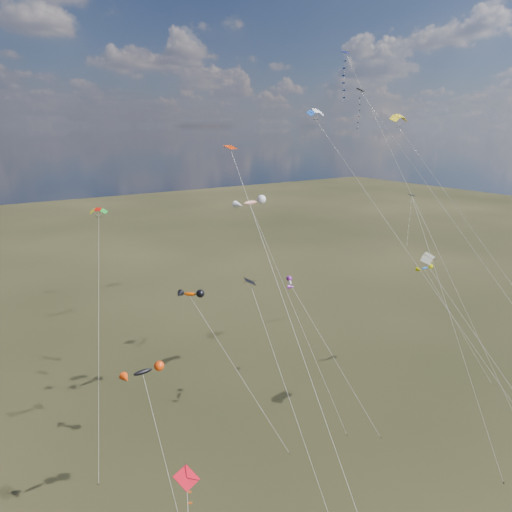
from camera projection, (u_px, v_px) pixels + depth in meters
ground at (369, 512)px, 39.82m from camera, size 400.00×400.00×0.00m
diamond_black_high at (375, 130)px, 60.42m from camera, size 10.73×30.95×37.34m
diamond_navy_tall at (360, 106)px, 48.05m from camera, size 12.58×18.49×40.04m
diamond_black_mid at (271, 343)px, 37.44m from camera, size 2.16×11.78×20.20m
diamond_navy_right at (413, 230)px, 56.59m from camera, size 8.43×20.10×24.38m
diamond_orange_center at (273, 271)px, 36.20m from camera, size 1.12×22.56×30.89m
parafoil_yellow at (400, 117)px, 56.08m from camera, size 13.83×24.43×34.40m
parafoil_blue_white at (318, 114)px, 51.19m from camera, size 13.94×24.06×34.67m
parafoil_striped at (430, 256)px, 51.30m from camera, size 5.12×16.41×19.15m
parafoil_tricolor at (98, 211)px, 55.51m from camera, size 8.30×20.02×23.19m
novelty_black_orange at (143, 372)px, 38.98m from camera, size 3.41×9.37×12.68m
novelty_orange_black at (190, 295)px, 46.62m from camera, size 7.55×10.43×16.43m
novelty_white_purple at (291, 283)px, 52.71m from camera, size 4.72×13.23×15.42m
novelty_redwhite_stripe at (251, 203)px, 52.89m from camera, size 5.32×15.29×24.56m
novelty_blue_yellow at (425, 269)px, 62.07m from camera, size 4.04×10.46×14.26m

